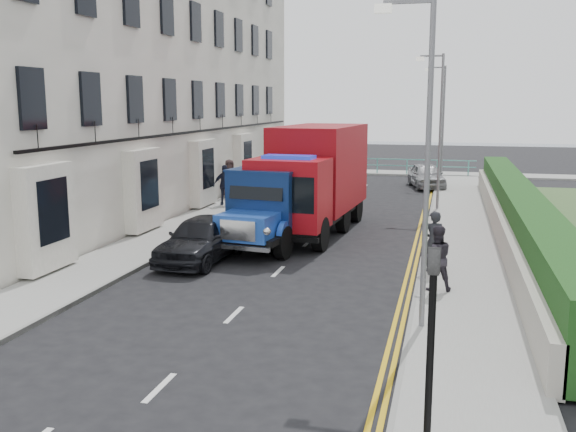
{
  "coord_description": "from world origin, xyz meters",
  "views": [
    {
      "loc": [
        4.73,
        -15.61,
        4.92
      ],
      "look_at": [
        -0.08,
        3.5,
        1.4
      ],
      "focal_mm": 40.0,
      "sensor_mm": 36.0,
      "label": 1
    }
  ],
  "objects_px": {
    "lamp_far": "(441,117)",
    "bedford_lorry": "(267,214)",
    "red_lorry": "(314,176)",
    "lamp_near": "(422,147)",
    "pedestrian_east_near": "(433,241)",
    "parked_car_front": "(201,238)",
    "lamp_mid": "(438,123)"
  },
  "relations": [
    {
      "from": "lamp_far",
      "to": "parked_car_front",
      "type": "distance_m",
      "value": 22.65
    },
    {
      "from": "pedestrian_east_near",
      "to": "parked_car_front",
      "type": "bearing_deg",
      "value": -15.42
    },
    {
      "from": "bedford_lorry",
      "to": "red_lorry",
      "type": "xyz_separation_m",
      "value": [
        0.88,
        3.42,
        0.89
      ]
    },
    {
      "from": "bedford_lorry",
      "to": "lamp_mid",
      "type": "bearing_deg",
      "value": 68.07
    },
    {
      "from": "lamp_near",
      "to": "bedford_lorry",
      "type": "height_order",
      "value": "lamp_near"
    },
    {
      "from": "lamp_mid",
      "to": "lamp_far",
      "type": "xyz_separation_m",
      "value": [
        0.0,
        10.0,
        0.0
      ]
    },
    {
      "from": "lamp_mid",
      "to": "red_lorry",
      "type": "height_order",
      "value": "lamp_mid"
    },
    {
      "from": "lamp_near",
      "to": "red_lorry",
      "type": "relative_size",
      "value": 0.9
    },
    {
      "from": "bedford_lorry",
      "to": "lamp_near",
      "type": "bearing_deg",
      "value": -44.14
    },
    {
      "from": "lamp_mid",
      "to": "pedestrian_east_near",
      "type": "distance_m",
      "value": 11.67
    },
    {
      "from": "bedford_lorry",
      "to": "red_lorry",
      "type": "height_order",
      "value": "red_lorry"
    },
    {
      "from": "lamp_mid",
      "to": "bedford_lorry",
      "type": "bearing_deg",
      "value": -119.18
    },
    {
      "from": "lamp_near",
      "to": "lamp_far",
      "type": "distance_m",
      "value": 26.0
    },
    {
      "from": "lamp_near",
      "to": "parked_car_front",
      "type": "bearing_deg",
      "value": 145.73
    },
    {
      "from": "red_lorry",
      "to": "pedestrian_east_near",
      "type": "bearing_deg",
      "value": -44.87
    },
    {
      "from": "lamp_far",
      "to": "bedford_lorry",
      "type": "distance_m",
      "value": 20.3
    },
    {
      "from": "lamp_mid",
      "to": "pedestrian_east_near",
      "type": "bearing_deg",
      "value": -88.87
    },
    {
      "from": "lamp_near",
      "to": "red_lorry",
      "type": "xyz_separation_m",
      "value": [
        -4.38,
        10.0,
        -1.86
      ]
    },
    {
      "from": "lamp_far",
      "to": "pedestrian_east_near",
      "type": "height_order",
      "value": "lamp_far"
    },
    {
      "from": "lamp_mid",
      "to": "parked_car_front",
      "type": "height_order",
      "value": "lamp_mid"
    },
    {
      "from": "lamp_near",
      "to": "lamp_far",
      "type": "xyz_separation_m",
      "value": [
        0.0,
        26.0,
        0.0
      ]
    },
    {
      "from": "bedford_lorry",
      "to": "pedestrian_east_near",
      "type": "height_order",
      "value": "bedford_lorry"
    },
    {
      "from": "parked_car_front",
      "to": "red_lorry",
      "type": "bearing_deg",
      "value": 68.66
    },
    {
      "from": "lamp_mid",
      "to": "red_lorry",
      "type": "xyz_separation_m",
      "value": [
        -4.38,
        -6.0,
        -1.86
      ]
    },
    {
      "from": "lamp_mid",
      "to": "bedford_lorry",
      "type": "xyz_separation_m",
      "value": [
        -5.26,
        -9.42,
        -2.75
      ]
    },
    {
      "from": "parked_car_front",
      "to": "lamp_far",
      "type": "bearing_deg",
      "value": 75.5
    },
    {
      "from": "lamp_mid",
      "to": "parked_car_front",
      "type": "xyz_separation_m",
      "value": [
        -6.82,
        -11.35,
        -3.27
      ]
    },
    {
      "from": "lamp_mid",
      "to": "lamp_far",
      "type": "relative_size",
      "value": 1.0
    },
    {
      "from": "bedford_lorry",
      "to": "pedestrian_east_near",
      "type": "xyz_separation_m",
      "value": [
        5.48,
        -1.85,
        -0.25
      ]
    },
    {
      "from": "red_lorry",
      "to": "lamp_near",
      "type": "bearing_deg",
      "value": -62.35
    },
    {
      "from": "lamp_far",
      "to": "red_lorry",
      "type": "bearing_deg",
      "value": -105.29
    },
    {
      "from": "bedford_lorry",
      "to": "red_lorry",
      "type": "distance_m",
      "value": 3.64
    }
  ]
}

